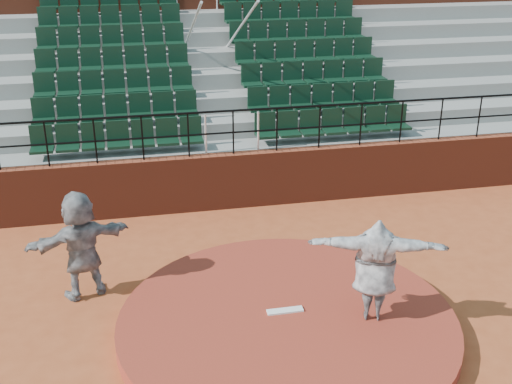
{
  "coord_description": "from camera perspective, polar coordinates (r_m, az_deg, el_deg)",
  "views": [
    {
      "loc": [
        -2.27,
        -8.46,
        6.18
      ],
      "look_at": [
        0.0,
        2.5,
        1.4
      ],
      "focal_mm": 45.0,
      "sensor_mm": 36.0,
      "label": 1
    }
  ],
  "objects": [
    {
      "name": "fielder",
      "position": [
        11.53,
        -15.28,
        -4.55
      ],
      "size": [
        1.92,
        1.14,
        1.97
      ],
      "primitive_type": "imported",
      "rotation": [
        0.0,
        0.0,
        3.47
      ],
      "color": "black",
      "rests_on": "ground"
    },
    {
      "name": "boundary_wall",
      "position": [
        14.73,
        -1.98,
        1.06
      ],
      "size": [
        24.0,
        0.3,
        1.3
      ],
      "primitive_type": "cube",
      "color": "maroon",
      "rests_on": "ground"
    },
    {
      "name": "pitcher",
      "position": [
        10.29,
        10.55,
        -6.79
      ],
      "size": [
        2.21,
        1.21,
        1.74
      ],
      "primitive_type": "imported",
      "rotation": [
        0.0,
        0.0,
        2.83
      ],
      "color": "black",
      "rests_on": "pitchers_mound"
    },
    {
      "name": "seating_deck",
      "position": [
        17.89,
        -4.03,
        7.74
      ],
      "size": [
        24.0,
        5.97,
        4.63
      ],
      "color": "gray",
      "rests_on": "ground"
    },
    {
      "name": "press_box_facade",
      "position": [
        21.35,
        -5.73,
        15.93
      ],
      "size": [
        24.0,
        3.0,
        7.1
      ],
      "primitive_type": "cube",
      "color": "maroon",
      "rests_on": "ground"
    },
    {
      "name": "pitchers_mound",
      "position": [
        10.65,
        2.79,
        -11.55
      ],
      "size": [
        5.5,
        5.5,
        0.25
      ],
      "primitive_type": "cylinder",
      "color": "maroon",
      "rests_on": "ground"
    },
    {
      "name": "ground",
      "position": [
        10.72,
        2.78,
        -12.1
      ],
      "size": [
        90.0,
        90.0,
        0.0
      ],
      "primitive_type": "plane",
      "color": "#A94B26",
      "rests_on": "ground"
    },
    {
      "name": "wall_railing",
      "position": [
        14.27,
        -2.05,
        6.19
      ],
      "size": [
        24.04,
        0.05,
        1.03
      ],
      "color": "black",
      "rests_on": "boundary_wall"
    },
    {
      "name": "pitching_rubber",
      "position": [
        10.69,
        2.6,
        -10.49
      ],
      "size": [
        0.6,
        0.15,
        0.03
      ],
      "primitive_type": "cube",
      "color": "white",
      "rests_on": "pitchers_mound"
    }
  ]
}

